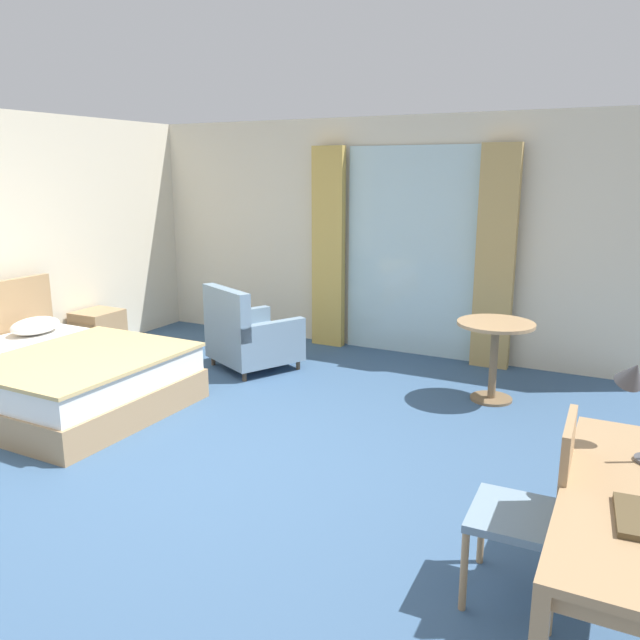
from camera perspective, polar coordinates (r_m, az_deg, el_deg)
ground at (r=4.65m, az=-10.19°, el=-13.50°), size 6.71×7.43×0.10m
wall_back at (r=7.23m, az=6.23°, el=7.51°), size 6.31×0.12×2.61m
balcony_glass_door at (r=7.08m, az=8.11°, el=6.05°), size 1.47×0.02×2.30m
curtain_panel_left at (r=7.36m, az=0.76°, el=6.48°), size 0.39×0.10×2.30m
curtain_panel_right at (r=6.73m, az=15.57°, el=5.34°), size 0.39×0.10×2.30m
bed at (r=6.06m, az=-23.07°, el=-4.66°), size 2.10×1.67×0.99m
nightstand at (r=7.53m, az=-19.37°, el=-1.10°), size 0.43×0.48×0.51m
writing_desk at (r=3.05m, az=26.02°, el=-15.29°), size 0.54×1.60×0.73m
desk_chair at (r=3.24m, az=19.04°, el=-15.32°), size 0.44×0.46×0.96m
desk_lamp at (r=3.34m, az=26.65°, el=-5.41°), size 0.27×0.29×0.47m
armchair_by_window at (r=6.63m, az=-6.37°, el=-1.52°), size 1.04×1.03×0.88m
round_cafe_table at (r=5.84m, az=15.51°, el=-1.99°), size 0.68×0.68×0.73m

